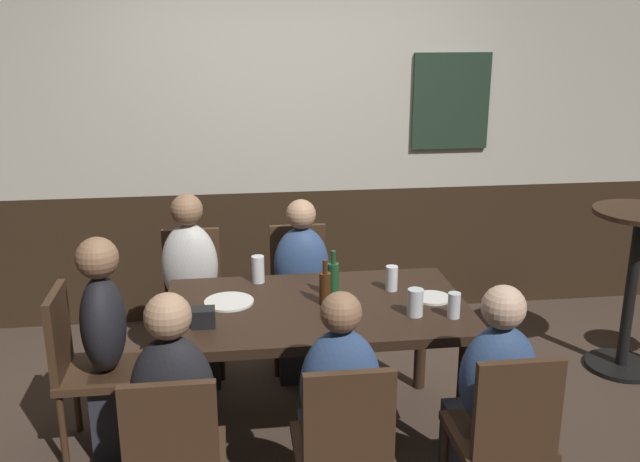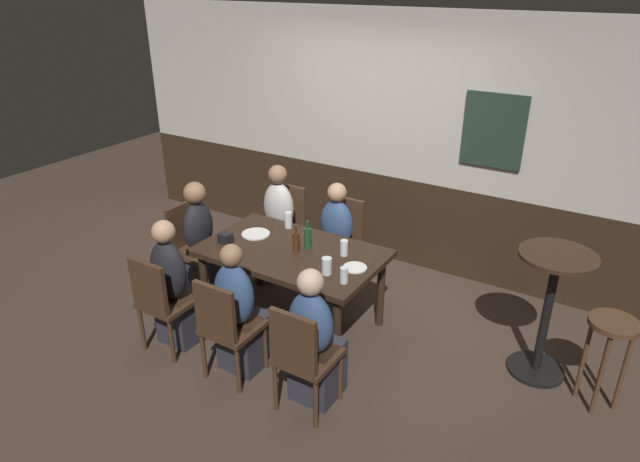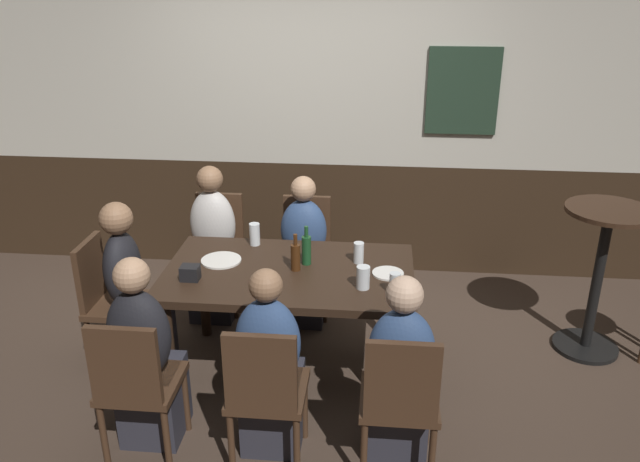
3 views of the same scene
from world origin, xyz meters
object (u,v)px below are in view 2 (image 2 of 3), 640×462
object	(u,v)px
chair_mid_near	(226,325)
person_left_far	(277,229)
beer_bottle_green	(308,238)
plate_white_small	(355,268)
person_mid_far	(334,247)
bar_stool	(610,340)
chair_mid_far	(342,237)
chair_left_near	(161,299)
beer_bottle_brown	(296,241)
dining_table	(292,259)
pint_glass_amber	(288,220)
beer_glass_half	(344,249)
person_mid_near	(240,318)
chair_left_far	(286,223)
person_left_near	(176,292)
plate_white_large	(256,234)
chair_head_west	(191,243)
pint_glass_stout	(344,276)
side_bar_table	(548,305)
person_head_west	(204,248)
tumbler_short	(327,267)
condiment_caddy	(225,238)
chair_right_near	(302,354)
person_right_near	(315,346)

from	to	relation	value
chair_mid_near	person_left_far	size ratio (longest dim) A/B	0.76
beer_bottle_green	plate_white_small	size ratio (longest dim) A/B	1.32
person_mid_far	bar_stool	size ratio (longest dim) A/B	1.53
chair_mid_far	plate_white_small	xyz separation A→B (m)	(0.61, -0.89, 0.25)
chair_left_near	beer_bottle_brown	size ratio (longest dim) A/B	3.67
plate_white_small	dining_table	bearing A→B (deg)	179.84
pint_glass_amber	beer_glass_half	bearing A→B (deg)	-16.92
person_mid_near	bar_stool	xyz separation A→B (m)	(2.48, 1.03, 0.10)
chair_mid_near	chair_left_far	bearing A→B (deg)	111.08
chair_left_near	beer_glass_half	distance (m)	1.55
chair_left_near	person_left_near	bearing A→B (deg)	90.00
chair_left_far	person_mid_far	world-z (taller)	person_mid_far
person_mid_near	plate_white_large	size ratio (longest dim) A/B	4.34
dining_table	pint_glass_amber	xyz separation A→B (m)	(-0.28, 0.37, 0.15)
chair_head_west	beer_bottle_green	bearing A→B (deg)	4.47
pint_glass_stout	plate_white_small	distance (m)	0.25
chair_left_near	beer_bottle_green	xyz separation A→B (m)	(0.78, 0.98, 0.34)
beer_bottle_green	chair_head_west	bearing A→B (deg)	-175.53
person_left_near	side_bar_table	size ratio (longest dim) A/B	1.09
person_head_west	beer_bottle_green	size ratio (longest dim) A/B	4.49
person_mid_near	beer_bottle_green	world-z (taller)	person_mid_near
person_head_west	chair_left_near	bearing A→B (deg)	-68.59
chair_mid_far	person_left_far	xyz separation A→B (m)	(-0.68, -0.16, -0.01)
dining_table	tumbler_short	size ratio (longest dim) A/B	11.20
chair_left_far	chair_mid_near	distance (m)	1.90
pint_glass_stout	person_mid_near	bearing A→B (deg)	-143.72
person_mid_far	pint_glass_amber	bearing A→B (deg)	-128.90
beer_bottle_green	bar_stool	world-z (taller)	beer_bottle_green
pint_glass_stout	side_bar_table	distance (m)	1.56
chair_head_west	person_mid_far	bearing A→B (deg)	31.17
dining_table	condiment_caddy	distance (m)	0.61
pint_glass_amber	beer_bottle_brown	bearing A→B (deg)	-47.81
chair_mid_far	person_head_west	size ratio (longest dim) A/B	0.77
chair_mid_near	beer_bottle_brown	distance (m)	0.95
chair_mid_far	person_head_west	world-z (taller)	person_head_west
condiment_caddy	pint_glass_stout	bearing A→B (deg)	-2.70
dining_table	plate_white_small	size ratio (longest dim) A/B	7.99
person_head_west	side_bar_table	bearing A→B (deg)	8.52
chair_left_far	chair_mid_far	xyz separation A→B (m)	(0.68, 0.00, 0.00)
tumbler_short	dining_table	bearing A→B (deg)	157.30
chair_left_near	plate_white_small	world-z (taller)	chair_left_near
chair_right_near	dining_table	bearing A→B (deg)	127.63
person_left_far	person_right_near	bearing A→B (deg)	-46.62
beer_bottle_brown	chair_right_near	bearing A→B (deg)	-54.38
beer_glass_half	person_left_near	bearing A→B (deg)	-141.77
chair_left_far	condiment_caddy	bearing A→B (deg)	-84.12
chair_right_near	chair_mid_far	distance (m)	1.90
chair_head_west	dining_table	bearing A→B (deg)	0.00
bar_stool	plate_white_large	bearing A→B (deg)	-175.67
chair_left_near	pint_glass_amber	xyz separation A→B (m)	(0.40, 1.25, 0.31)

